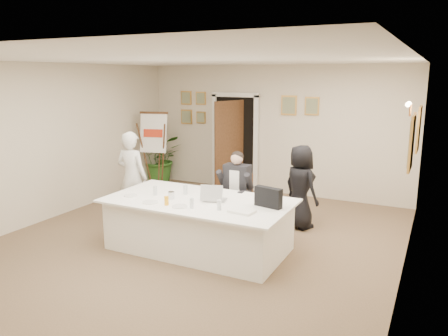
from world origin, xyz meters
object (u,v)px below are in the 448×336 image
standing_woman (300,187)px  laptop (215,191)px  flip_chart (156,155)px  steel_jug (171,195)px  standing_man (132,177)px  seated_man (236,191)px  paper_stack (242,211)px  potted_palm (160,158)px  oj_glass (167,201)px  laptop_bag (268,197)px  conference_table (199,224)px

standing_woman → laptop: (-0.83, -1.54, 0.19)m
flip_chart → steel_jug: (2.21, -2.73, 0.02)m
standing_man → seated_man: bearing=-169.7°
seated_man → standing_man: bearing=-165.1°
paper_stack → seated_man: bearing=118.1°
standing_man → potted_palm: 2.99m
potted_palm → flip_chart: bearing=-62.3°
flip_chart → potted_palm: 0.85m
standing_man → flip_chart: bearing=-67.7°
seated_man → oj_glass: (-0.41, -1.45, 0.16)m
flip_chart → laptop: size_ratio=5.00×
seated_man → flip_chart: (-2.74, 1.58, 0.13)m
standing_woman → paper_stack: standing_woman is taller
laptop → laptop_bag: (0.82, 0.04, 0.00)m
potted_palm → standing_woman: bearing=-22.7°
conference_table → flip_chart: (-2.59, 2.58, 0.42)m
standing_woman → potted_palm: 4.38m
standing_man → conference_table: bearing=158.5°
paper_stack → oj_glass: oj_glass is taller
potted_palm → laptop: potted_palm is taller
standing_woman → laptop_bag: bearing=119.8°
conference_table → potted_palm: bearing=131.9°
laptop → oj_glass: 0.73m
conference_table → laptop_bag: laptop_bag is taller
standing_man → potted_palm: (-1.26, 2.70, -0.23)m
standing_woman → oj_glass: bearing=87.5°
laptop_bag → oj_glass: size_ratio=3.09×
conference_table → laptop: size_ratio=7.83×
flip_chart → potted_palm: (-0.38, 0.73, -0.22)m
standing_woman → laptop_bag: 1.51m
laptop → standing_man: bearing=148.4°
potted_palm → oj_glass: potted_palm is taller
conference_table → potted_palm: potted_palm is taller
standing_man → steel_jug: size_ratio=14.79×
flip_chart → laptop_bag: size_ratio=4.35×
laptop → laptop_bag: laptop_bag is taller
conference_table → oj_glass: 0.69m
flip_chart → laptop: bearing=-41.5°
standing_woman → paper_stack: 1.91m
conference_table → laptop: laptop is taller
seated_man → potted_palm: bearing=146.3°
laptop → potted_palm: bearing=118.4°
conference_table → potted_palm: (-2.97, 3.31, 0.19)m
standing_man → laptop_bag: 2.81m
standing_woman → flip_chart: bearing=15.6°
seated_man → paper_stack: (0.68, -1.28, 0.11)m
steel_jug → laptop_bag: bearing=10.4°
seated_man → oj_glass: 1.52m
seated_man → standing_woman: standing_woman is taller
laptop → oj_glass: laptop is taller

